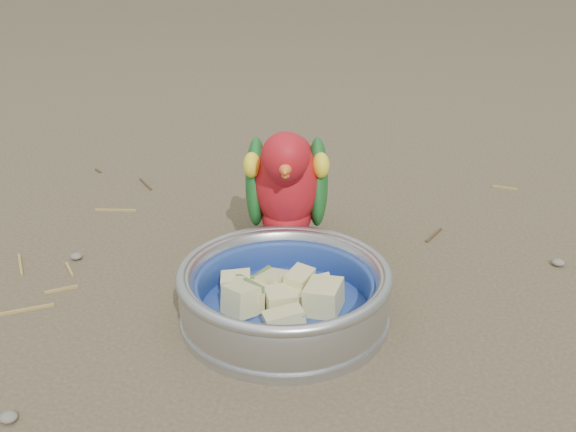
# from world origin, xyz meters

# --- Properties ---
(ground) EXTENTS (60.00, 60.00, 0.00)m
(ground) POSITION_xyz_m (0.00, 0.00, 0.00)
(ground) COLOR brown
(food_bowl) EXTENTS (0.22, 0.22, 0.02)m
(food_bowl) POSITION_xyz_m (-0.02, 0.00, 0.01)
(food_bowl) COLOR #B2B2BA
(food_bowl) RESTS_ON ground
(bowl_wall) EXTENTS (0.22, 0.22, 0.04)m
(bowl_wall) POSITION_xyz_m (-0.02, 0.00, 0.04)
(bowl_wall) COLOR #B2B2BA
(bowl_wall) RESTS_ON food_bowl
(fruit_wedges) EXTENTS (0.13, 0.13, 0.03)m
(fruit_wedges) POSITION_xyz_m (-0.02, 0.00, 0.03)
(fruit_wedges) COLOR #D5CA88
(fruit_wedges) RESTS_ON food_bowl
(lory_parrot) EXTENTS (0.13, 0.22, 0.17)m
(lory_parrot) POSITION_xyz_m (-0.04, 0.15, 0.09)
(lory_parrot) COLOR #AC121B
(lory_parrot) RESTS_ON ground
(ground_debris) EXTENTS (0.90, 0.80, 0.01)m
(ground_debris) POSITION_xyz_m (-0.01, 0.08, 0.00)
(ground_debris) COLOR olive
(ground_debris) RESTS_ON ground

